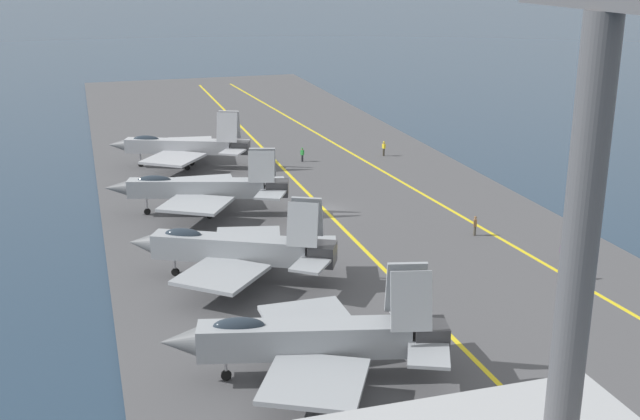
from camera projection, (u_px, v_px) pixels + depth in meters
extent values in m
plane|color=#23384C|center=(325.00, 214.00, 76.46)|extent=(2000.00, 2000.00, 0.00)
cube|color=#4C4C4F|center=(325.00, 212.00, 76.40)|extent=(177.65, 41.00, 0.40)
cube|color=yellow|center=(433.00, 200.00, 79.42)|extent=(159.53, 11.37, 0.01)
cube|color=yellow|center=(325.00, 210.00, 76.34)|extent=(159.89, 0.36, 0.01)
cube|color=#93999E|center=(304.00, 339.00, 45.33)|extent=(4.65, 12.15, 1.88)
cone|color=#5B5E60|center=(180.00, 342.00, 44.97)|extent=(2.27, 2.63, 1.79)
cube|color=#38383A|center=(430.00, 336.00, 45.70)|extent=(2.56, 2.41, 1.60)
ellipsoid|color=#232D38|center=(239.00, 326.00, 44.87)|extent=(1.69, 3.09, 1.03)
cube|color=#93999E|center=(315.00, 381.00, 42.04)|extent=(7.27, 7.15, 0.28)
cube|color=#93999E|center=(309.00, 320.00, 49.04)|extent=(5.52, 5.25, 0.28)
cube|color=#93999E|center=(411.00, 301.00, 43.89)|extent=(1.51, 2.45, 3.31)
cube|color=#93999E|center=(406.00, 287.00, 45.77)|extent=(1.51, 2.45, 3.31)
cube|color=#93999E|center=(429.00, 356.00, 43.45)|extent=(3.48, 3.21, 0.20)
cube|color=#93999E|center=(414.00, 318.00, 47.90)|extent=(2.94, 2.45, 0.20)
cylinder|color=#B2B2B7|center=(226.00, 368.00, 45.62)|extent=(0.16, 0.16, 1.54)
cylinder|color=black|center=(226.00, 375.00, 45.76)|extent=(0.35, 0.63, 0.60)
cylinder|color=#B2B2B7|center=(327.00, 377.00, 44.66)|extent=(0.16, 0.16, 1.54)
cylinder|color=black|center=(327.00, 384.00, 44.80)|extent=(0.35, 0.63, 0.60)
cylinder|color=#B2B2B7|center=(324.00, 354.00, 47.17)|extent=(0.16, 0.16, 1.54)
cylinder|color=black|center=(324.00, 362.00, 47.31)|extent=(0.35, 0.63, 0.60)
cube|color=#93999E|center=(230.00, 248.00, 59.27)|extent=(6.85, 11.27, 1.82)
cone|color=#5B5E60|center=(143.00, 243.00, 60.38)|extent=(2.53, 2.75, 1.73)
cube|color=#38383A|center=(322.00, 254.00, 58.13)|extent=(2.72, 2.63, 1.55)
ellipsoid|color=#232D38|center=(183.00, 235.00, 59.59)|extent=(2.17, 2.99, 1.00)
cube|color=#93999E|center=(221.00, 275.00, 55.92)|extent=(7.51, 7.46, 0.28)
cube|color=#93999E|center=(248.00, 240.00, 62.85)|extent=(6.52, 6.14, 0.28)
cube|color=#93999E|center=(303.00, 225.00, 56.68)|extent=(1.85, 2.41, 3.14)
cube|color=#93999E|center=(308.00, 216.00, 58.47)|extent=(1.85, 2.41, 3.14)
cube|color=#93999E|center=(310.00, 265.00, 56.04)|extent=(3.57, 3.44, 0.20)
cube|color=#93999E|center=(321.00, 243.00, 60.38)|extent=(3.31, 2.92, 0.20)
cylinder|color=#B2B2B7|center=(175.00, 266.00, 60.50)|extent=(0.16, 0.16, 1.58)
cylinder|color=black|center=(175.00, 272.00, 60.65)|extent=(0.47, 0.64, 0.60)
cylinder|color=#B2B2B7|center=(242.00, 277.00, 58.40)|extent=(0.16, 0.16, 1.58)
cylinder|color=black|center=(242.00, 283.00, 58.55)|extent=(0.47, 0.64, 0.60)
cylinder|color=#B2B2B7|center=(250.00, 264.00, 60.79)|extent=(0.16, 0.16, 1.58)
cylinder|color=black|center=(251.00, 270.00, 60.94)|extent=(0.47, 0.64, 0.60)
cube|color=#9EA3A8|center=(196.00, 188.00, 74.19)|extent=(5.16, 12.55, 1.62)
cone|color=#5B5E60|center=(117.00, 188.00, 74.19)|extent=(2.16, 2.73, 1.54)
cube|color=#38383A|center=(277.00, 188.00, 74.19)|extent=(2.37, 2.49, 1.37)
ellipsoid|color=#232D38|center=(154.00, 180.00, 73.95)|extent=(1.73, 3.20, 0.89)
cube|color=#9EA3A8|center=(196.00, 204.00, 71.11)|extent=(7.23, 7.33, 0.28)
cube|color=#9EA3A8|center=(206.00, 183.00, 77.58)|extent=(5.42, 5.69, 0.28)
cube|color=#9EA3A8|center=(261.00, 167.00, 72.69)|extent=(1.54, 2.54, 2.86)
cube|color=#9EA3A8|center=(263.00, 162.00, 74.31)|extent=(1.54, 2.54, 2.86)
cube|color=#9EA3A8|center=(270.00, 195.00, 72.09)|extent=(3.57, 3.39, 0.20)
cube|color=#9EA3A8|center=(273.00, 182.00, 76.29)|extent=(3.06, 2.70, 0.20)
cylinder|color=#B2B2B7|center=(147.00, 206.00, 74.70)|extent=(0.16, 0.16, 1.79)
cylinder|color=black|center=(147.00, 212.00, 74.88)|extent=(0.38, 0.64, 0.60)
cylinder|color=#B2B2B7|center=(209.00, 209.00, 73.63)|extent=(0.16, 0.16, 1.79)
cylinder|color=black|center=(210.00, 215.00, 73.81)|extent=(0.38, 0.64, 0.60)
cylinder|color=#B2B2B7|center=(212.00, 202.00, 75.78)|extent=(0.16, 0.16, 1.79)
cylinder|color=black|center=(213.00, 208.00, 75.96)|extent=(0.38, 0.64, 0.60)
cube|color=#A8AAAF|center=(178.00, 146.00, 90.73)|extent=(5.89, 11.77, 1.57)
cone|color=#5B5E60|center=(118.00, 145.00, 91.31)|extent=(2.22, 2.67, 1.49)
cube|color=#38383A|center=(241.00, 147.00, 90.14)|extent=(2.40, 2.48, 1.33)
ellipsoid|color=#232D38|center=(146.00, 139.00, 90.81)|extent=(1.88, 3.04, 0.86)
cube|color=#A8AAAF|center=(173.00, 159.00, 87.31)|extent=(7.84, 7.67, 0.28)
cube|color=#A8AAAF|center=(190.00, 143.00, 94.40)|extent=(6.55, 5.94, 0.28)
cube|color=#A8AAAF|center=(227.00, 127.00, 88.73)|extent=(1.76, 2.48, 3.26)
cube|color=#A8AAAF|center=(230.00, 124.00, 90.29)|extent=(1.76, 2.48, 3.26)
cube|color=#A8AAAF|center=(233.00, 152.00, 88.11)|extent=(3.58, 3.41, 0.20)
cube|color=#A8AAAF|center=(240.00, 143.00, 92.25)|extent=(3.20, 2.80, 0.20)
cylinder|color=#B2B2B7|center=(141.00, 159.00, 91.60)|extent=(0.16, 0.16, 1.73)
cylinder|color=black|center=(141.00, 164.00, 91.77)|extent=(0.43, 0.64, 0.60)
cylinder|color=#B2B2B7|center=(187.00, 163.00, 90.09)|extent=(0.16, 0.16, 1.73)
cylinder|color=black|center=(187.00, 168.00, 90.26)|extent=(0.43, 0.64, 0.60)
cylinder|color=#B2B2B7|center=(192.00, 158.00, 92.17)|extent=(0.16, 0.16, 1.73)
cylinder|color=black|center=(192.00, 163.00, 92.35)|extent=(0.43, 0.64, 0.60)
cylinder|color=#232328|center=(573.00, 274.00, 59.98)|extent=(0.24, 0.24, 0.84)
cube|color=red|center=(574.00, 265.00, 59.76)|extent=(0.45, 0.45, 0.61)
sphere|color=#9E7051|center=(574.00, 259.00, 59.63)|extent=(0.22, 0.22, 0.22)
sphere|color=red|center=(575.00, 259.00, 59.61)|extent=(0.24, 0.24, 0.24)
cylinder|color=#383328|center=(562.00, 257.00, 63.25)|extent=(0.24, 0.24, 0.84)
cube|color=purple|center=(562.00, 249.00, 63.04)|extent=(0.44, 0.46, 0.53)
sphere|color=#9E7051|center=(563.00, 244.00, 62.92)|extent=(0.22, 0.22, 0.22)
sphere|color=purple|center=(563.00, 244.00, 62.91)|extent=(0.24, 0.24, 0.24)
cylinder|color=#232328|center=(302.00, 158.00, 94.09)|extent=(0.24, 0.24, 0.81)
cube|color=green|center=(302.00, 152.00, 93.88)|extent=(0.46, 0.43, 0.56)
sphere|color=#9E7051|center=(302.00, 149.00, 93.76)|extent=(0.22, 0.22, 0.22)
sphere|color=green|center=(302.00, 149.00, 93.74)|extent=(0.24, 0.24, 0.24)
cylinder|color=#383328|center=(384.00, 152.00, 96.69)|extent=(0.24, 0.24, 0.93)
cube|color=yellow|center=(384.00, 146.00, 96.46)|extent=(0.44, 0.37, 0.56)
sphere|color=#9E7051|center=(384.00, 143.00, 96.34)|extent=(0.22, 0.22, 0.22)
sphere|color=yellow|center=(384.00, 142.00, 96.32)|extent=(0.24, 0.24, 0.24)
cylinder|color=#4C473D|center=(475.00, 231.00, 69.31)|extent=(0.24, 0.24, 0.83)
cube|color=brown|center=(475.00, 223.00, 69.09)|extent=(0.45, 0.39, 0.62)
sphere|color=tan|center=(475.00, 218.00, 68.96)|extent=(0.22, 0.22, 0.22)
sphere|color=brown|center=(475.00, 218.00, 68.94)|extent=(0.24, 0.24, 0.24)
cylinder|color=#4C4C4F|center=(575.00, 290.00, 10.96)|extent=(0.50, 0.50, 7.46)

